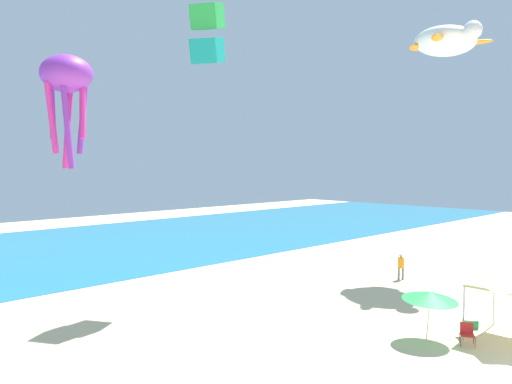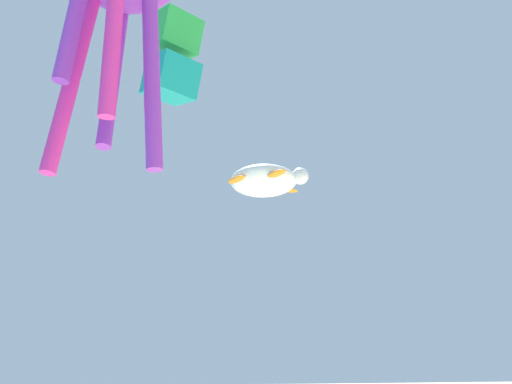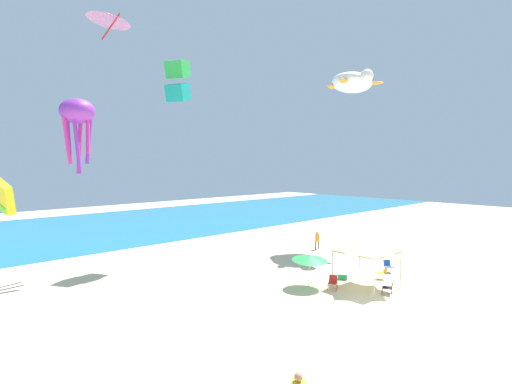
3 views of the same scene
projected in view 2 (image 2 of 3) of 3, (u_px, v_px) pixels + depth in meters
kite_box_green at (172, 57)px, 16.88m from camera, size 2.22×2.12×3.37m
kite_turtle_white at (265, 181)px, 31.91m from camera, size 5.50×5.56×2.20m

